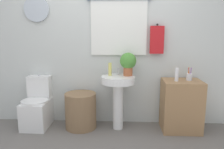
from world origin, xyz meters
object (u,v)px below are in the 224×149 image
Objects in this scene: wooden_cabinet at (181,105)px; pedestal_sink at (118,90)px; soap_bottle at (110,69)px; toothbrush_cup at (189,77)px; lotion_bottle at (177,75)px; potted_plant at (128,62)px; toilet at (38,107)px; laundry_hamper at (81,111)px.

pedestal_sink is at bearing -180.00° from wooden_cabinet.
soap_bottle is 1.01× the size of toothbrush_cup.
potted_plant is at bearing 171.57° from lotion_bottle.
toilet is at bearing 178.39° from pedestal_sink.
soap_bottle is (-1.03, 0.05, 0.51)m from wooden_cabinet.
potted_plant is 1.80× the size of toothbrush_cup.
potted_plant is at bearing 1.09° from toilet.
pedestal_sink is 1.02m from toothbrush_cup.
lotion_bottle reaches higher than pedestal_sink.
lotion_bottle is at bearing -2.81° from pedestal_sink.
pedestal_sink is 0.93m from wooden_cabinet.
lotion_bottle reaches higher than toilet.
potted_plant is at bearing 2.20° from soap_bottle.
toilet is at bearing -179.18° from soap_bottle.
soap_bottle is at bearing 6.59° from laundry_hamper.
potted_plant reaches higher than toilet.
potted_plant is at bearing 177.34° from toothbrush_cup.
potted_plant reaches higher than lotion_bottle.
potted_plant is (-0.77, 0.06, 0.61)m from wooden_cabinet.
pedestal_sink is 0.85m from lotion_bottle.
pedestal_sink is at bearing -1.61° from toilet.
soap_bottle is at bearing 0.82° from toilet.
toilet reaches higher than wooden_cabinet.
toothbrush_cup is at bearing 1.14° from pedestal_sink.
pedestal_sink is 0.43m from potted_plant.
laundry_hamper is 0.64m from pedestal_sink.
potted_plant reaches higher than laundry_hamper.
toothbrush_cup is (0.86, -0.04, -0.19)m from potted_plant.
pedestal_sink is 4.22× the size of lotion_bottle.
soap_bottle is (1.10, 0.02, 0.59)m from toilet.
pedestal_sink is at bearing 177.19° from lotion_bottle.
potted_plant is 0.89m from toothbrush_cup.
wooden_cabinet is at bearing 0.00° from pedestal_sink.
lotion_bottle is 1.01× the size of toothbrush_cup.
toothbrush_cup is (1.12, -0.03, -0.09)m from soap_bottle.
potted_plant is (1.36, 0.03, 0.69)m from toilet.
lotion_bottle reaches higher than laundry_hamper.
lotion_bottle is at bearing -8.43° from potted_plant.
toilet is 1.25m from soap_bottle.
toilet is 0.97× the size of pedestal_sink.
laundry_hamper is at bearing 178.32° from lotion_bottle.
potted_plant is 0.70m from lotion_bottle.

